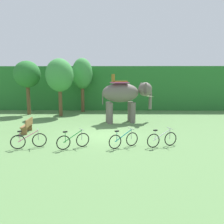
{
  "coord_description": "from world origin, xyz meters",
  "views": [
    {
      "loc": [
        0.69,
        -13.31,
        3.36
      ],
      "look_at": [
        0.51,
        1.0,
        1.3
      ],
      "focal_mm": 36.12,
      "sensor_mm": 36.0,
      "label": 1
    }
  ],
  "objects_px": {
    "tree_center_right": "(60,76)",
    "bike_pink": "(29,140)",
    "tree_left": "(82,74)",
    "bike_green": "(73,141)",
    "wooden_bench": "(28,125)",
    "bike_teal": "(124,140)",
    "tree_far_left": "(27,75)",
    "elephant": "(125,95)",
    "bike_white": "(162,139)"
  },
  "relations": [
    {
      "from": "elephant",
      "to": "wooden_bench",
      "type": "relative_size",
      "value": 2.77
    },
    {
      "from": "bike_pink",
      "to": "wooden_bench",
      "type": "height_order",
      "value": "bike_pink"
    },
    {
      "from": "tree_left",
      "to": "bike_pink",
      "type": "xyz_separation_m",
      "value": [
        -0.88,
        -12.74,
        -3.55
      ]
    },
    {
      "from": "bike_pink",
      "to": "bike_white",
      "type": "relative_size",
      "value": 0.99
    },
    {
      "from": "tree_center_right",
      "to": "bike_teal",
      "type": "xyz_separation_m",
      "value": [
        5.46,
        -9.69,
        -3.34
      ]
    },
    {
      "from": "tree_center_right",
      "to": "bike_white",
      "type": "bearing_deg",
      "value": -52.17
    },
    {
      "from": "bike_pink",
      "to": "bike_teal",
      "type": "bearing_deg",
      "value": 2.08
    },
    {
      "from": "tree_center_right",
      "to": "bike_pink",
      "type": "relative_size",
      "value": 3.27
    },
    {
      "from": "wooden_bench",
      "to": "bike_white",
      "type": "bearing_deg",
      "value": -20.5
    },
    {
      "from": "bike_green",
      "to": "bike_teal",
      "type": "distance_m",
      "value": 2.5
    },
    {
      "from": "tree_far_left",
      "to": "elephant",
      "type": "height_order",
      "value": "tree_far_left"
    },
    {
      "from": "bike_teal",
      "to": "tree_far_left",
      "type": "bearing_deg",
      "value": 129.62
    },
    {
      "from": "elephant",
      "to": "tree_far_left",
      "type": "bearing_deg",
      "value": 157.36
    },
    {
      "from": "bike_pink",
      "to": "bike_white",
      "type": "xyz_separation_m",
      "value": [
        6.63,
        0.32,
        0.0
      ]
    },
    {
      "from": "tree_left",
      "to": "wooden_bench",
      "type": "height_order",
      "value": "tree_left"
    },
    {
      "from": "bike_green",
      "to": "tree_center_right",
      "type": "bearing_deg",
      "value": 106.77
    },
    {
      "from": "elephant",
      "to": "bike_white",
      "type": "distance_m",
      "value": 7.07
    },
    {
      "from": "bike_green",
      "to": "bike_white",
      "type": "distance_m",
      "value": 4.44
    },
    {
      "from": "tree_center_right",
      "to": "bike_white",
      "type": "distance_m",
      "value": 12.52
    },
    {
      "from": "bike_green",
      "to": "wooden_bench",
      "type": "bearing_deg",
      "value": 136.9
    },
    {
      "from": "tree_left",
      "to": "bike_green",
      "type": "height_order",
      "value": "tree_left"
    },
    {
      "from": "bike_teal",
      "to": "tree_center_right",
      "type": "bearing_deg",
      "value": 119.43
    },
    {
      "from": "bike_green",
      "to": "wooden_bench",
      "type": "xyz_separation_m",
      "value": [
        -3.54,
        3.31,
        0.09
      ]
    },
    {
      "from": "elephant",
      "to": "bike_pink",
      "type": "bearing_deg",
      "value": -125.84
    },
    {
      "from": "tree_center_right",
      "to": "bike_pink",
      "type": "xyz_separation_m",
      "value": [
        0.77,
        -9.86,
        -3.34
      ]
    },
    {
      "from": "bike_pink",
      "to": "bike_green",
      "type": "bearing_deg",
      "value": -0.2
    },
    {
      "from": "tree_center_right",
      "to": "tree_left",
      "type": "xyz_separation_m",
      "value": [
        1.65,
        2.89,
        0.21
      ]
    },
    {
      "from": "wooden_bench",
      "to": "bike_teal",
      "type": "bearing_deg",
      "value": -27.45
    },
    {
      "from": "tree_far_left",
      "to": "bike_pink",
      "type": "relative_size",
      "value": 3.19
    },
    {
      "from": "tree_left",
      "to": "bike_green",
      "type": "xyz_separation_m",
      "value": [
        1.33,
        -12.75,
        -3.55
      ]
    },
    {
      "from": "elephant",
      "to": "bike_green",
      "type": "distance_m",
      "value": 7.74
    },
    {
      "from": "bike_pink",
      "to": "bike_teal",
      "type": "distance_m",
      "value": 4.7
    },
    {
      "from": "tree_left",
      "to": "bike_green",
      "type": "bearing_deg",
      "value": -84.07
    },
    {
      "from": "tree_far_left",
      "to": "elephant",
      "type": "xyz_separation_m",
      "value": [
        9.11,
        -3.8,
        -1.62
      ]
    },
    {
      "from": "tree_left",
      "to": "bike_white",
      "type": "relative_size",
      "value": 3.43
    },
    {
      "from": "tree_center_right",
      "to": "tree_left",
      "type": "relative_size",
      "value": 0.95
    },
    {
      "from": "elephant",
      "to": "bike_pink",
      "type": "height_order",
      "value": "elephant"
    },
    {
      "from": "tree_far_left",
      "to": "bike_white",
      "type": "bearing_deg",
      "value": -44.27
    },
    {
      "from": "bike_pink",
      "to": "bike_green",
      "type": "distance_m",
      "value": 2.2
    },
    {
      "from": "bike_pink",
      "to": "tree_far_left",
      "type": "bearing_deg",
      "value": 110.74
    },
    {
      "from": "tree_left",
      "to": "bike_teal",
      "type": "height_order",
      "value": "tree_left"
    },
    {
      "from": "tree_left",
      "to": "tree_far_left",
      "type": "bearing_deg",
      "value": -158.21
    },
    {
      "from": "tree_far_left",
      "to": "wooden_bench",
      "type": "relative_size",
      "value": 3.34
    },
    {
      "from": "tree_far_left",
      "to": "wooden_bench",
      "type": "xyz_separation_m",
      "value": [
        2.74,
        -7.46,
        -3.34
      ]
    },
    {
      "from": "bike_white",
      "to": "wooden_bench",
      "type": "height_order",
      "value": "bike_white"
    },
    {
      "from": "bike_green",
      "to": "bike_white",
      "type": "bearing_deg",
      "value": 4.26
    },
    {
      "from": "tree_left",
      "to": "elephant",
      "type": "xyz_separation_m",
      "value": [
        4.15,
        -5.78,
        -1.73
      ]
    },
    {
      "from": "bike_green",
      "to": "bike_white",
      "type": "relative_size",
      "value": 0.92
    },
    {
      "from": "elephant",
      "to": "bike_teal",
      "type": "xyz_separation_m",
      "value": [
        -0.34,
        -6.8,
        -1.82
      ]
    },
    {
      "from": "tree_center_right",
      "to": "bike_teal",
      "type": "relative_size",
      "value": 3.5
    }
  ]
}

